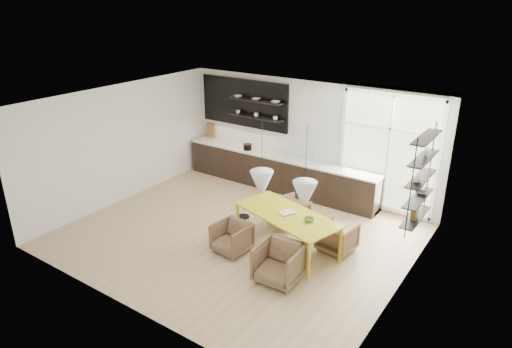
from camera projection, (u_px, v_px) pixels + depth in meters
The scene contains 11 objects.
room at pixel (288, 163), 9.91m from camera, with size 7.02×6.01×2.91m.
kitchen_run at pixel (277, 166), 12.11m from camera, with size 5.54×0.69×2.75m.
right_shelving at pixel (420, 181), 8.43m from camera, with size 0.26×1.22×1.90m.
dining_table at pixel (287, 216), 9.11m from camera, with size 2.37×1.53×0.80m.
armchair_back_left at pixel (291, 211), 10.28m from camera, with size 0.66×0.68×0.62m, color brown.
armchair_back_right at pixel (337, 237), 9.21m from camera, with size 0.67×0.69×0.62m, color brown.
armchair_front_left at pixel (232, 238), 9.18m from camera, with size 0.66×0.68×0.62m, color brown.
armchair_front_right at pixel (279, 263), 8.22m from camera, with size 0.77×0.79×0.72m, color brown.
wire_stool at pixel (243, 222), 9.96m from camera, with size 0.30×0.30×0.38m.
table_book at pixel (284, 210), 9.21m from camera, with size 0.23×0.30×0.03m, color white.
table_bowl at pixel (309, 220), 8.79m from camera, with size 0.20×0.20×0.06m, color #517F4E.
Camera 1 is at (5.26, -6.96, 4.91)m, focal length 32.00 mm.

